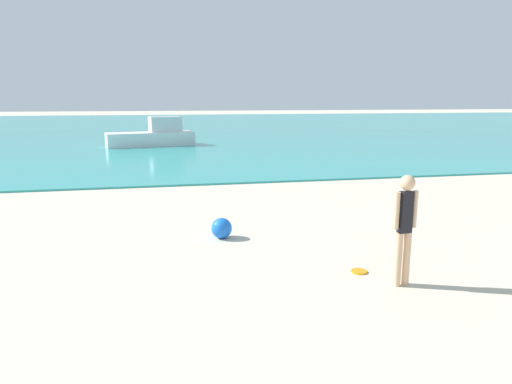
{
  "coord_description": "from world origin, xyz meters",
  "views": [
    {
      "loc": [
        -1.17,
        1.52,
        2.5
      ],
      "look_at": [
        0.59,
        9.97,
        0.72
      ],
      "focal_mm": 31.83,
      "sensor_mm": 36.0,
      "label": 1
    }
  ],
  "objects_px": {
    "frisbee": "(359,271)",
    "boat_near": "(154,136)",
    "person_standing": "(405,224)",
    "beach_ball": "(222,228)"
  },
  "relations": [
    {
      "from": "boat_near",
      "to": "beach_ball",
      "type": "bearing_deg",
      "value": 83.26
    },
    {
      "from": "frisbee",
      "to": "boat_near",
      "type": "relative_size",
      "value": 0.05
    },
    {
      "from": "boat_near",
      "to": "beach_ball",
      "type": "relative_size",
      "value": 12.38
    },
    {
      "from": "person_standing",
      "to": "frisbee",
      "type": "bearing_deg",
      "value": 116.89
    },
    {
      "from": "frisbee",
      "to": "beach_ball",
      "type": "distance_m",
      "value": 2.72
    },
    {
      "from": "frisbee",
      "to": "boat_near",
      "type": "xyz_separation_m",
      "value": [
        -3.17,
        18.81,
        0.57
      ]
    },
    {
      "from": "person_standing",
      "to": "beach_ball",
      "type": "bearing_deg",
      "value": 122.6
    },
    {
      "from": "frisbee",
      "to": "person_standing",
      "type": "bearing_deg",
      "value": -56.68
    },
    {
      "from": "person_standing",
      "to": "beach_ball",
      "type": "height_order",
      "value": "person_standing"
    },
    {
      "from": "frisbee",
      "to": "boat_near",
      "type": "height_order",
      "value": "boat_near"
    }
  ]
}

